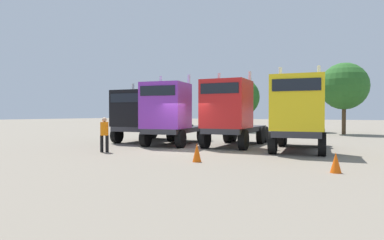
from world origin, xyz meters
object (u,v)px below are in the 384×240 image
(semi_truck_purple, at_px, (170,114))
(semi_truck_yellow, at_px, (298,114))
(semi_truck_red, at_px, (230,113))
(visitor_in_hivis, at_px, (104,132))
(traffic_cone_mid, at_px, (336,163))
(semi_truck_black, at_px, (140,116))
(traffic_cone_near, at_px, (197,153))

(semi_truck_purple, distance_m, semi_truck_yellow, 7.51)
(semi_truck_red, relative_size, semi_truck_yellow, 0.98)
(visitor_in_hivis, relative_size, traffic_cone_mid, 2.59)
(semi_truck_purple, relative_size, semi_truck_red, 1.01)
(visitor_in_hivis, bearing_deg, semi_truck_purple, 147.85)
(visitor_in_hivis, bearing_deg, semi_truck_black, -179.89)
(visitor_in_hivis, distance_m, traffic_cone_near, 5.70)
(semi_truck_red, xyz_separation_m, visitor_in_hivis, (-4.46, -5.46, -0.96))
(semi_truck_purple, xyz_separation_m, semi_truck_red, (3.57, 0.88, 0.04))
(semi_truck_purple, relative_size, visitor_in_hivis, 3.81)
(semi_truck_purple, relative_size, traffic_cone_near, 8.89)
(semi_truck_black, distance_m, visitor_in_hivis, 5.89)
(visitor_in_hivis, height_order, traffic_cone_near, visitor_in_hivis)
(semi_truck_purple, distance_m, traffic_cone_mid, 11.18)
(semi_truck_red, height_order, visitor_in_hivis, semi_truck_red)
(semi_truck_purple, xyz_separation_m, visitor_in_hivis, (-0.89, -4.58, -0.92))
(traffic_cone_mid, bearing_deg, semi_truck_red, 136.92)
(semi_truck_red, relative_size, traffic_cone_near, 8.81)
(semi_truck_purple, xyz_separation_m, traffic_cone_mid, (9.86, -5.01, -1.59))
(semi_truck_yellow, height_order, traffic_cone_mid, semi_truck_yellow)
(semi_truck_purple, relative_size, semi_truck_yellow, 0.99)
(visitor_in_hivis, distance_m, traffic_cone_mid, 10.78)
(semi_truck_yellow, relative_size, traffic_cone_mid, 9.94)
(semi_truck_black, relative_size, visitor_in_hivis, 3.60)
(traffic_cone_near, bearing_deg, semi_truck_purple, 132.67)
(visitor_in_hivis, bearing_deg, semi_truck_red, 119.60)
(traffic_cone_near, bearing_deg, semi_truck_red, 101.08)
(semi_truck_red, distance_m, traffic_cone_mid, 8.77)
(semi_truck_red, xyz_separation_m, semi_truck_yellow, (3.93, -0.59, -0.04))
(traffic_cone_mid, bearing_deg, semi_truck_purple, 153.09)
(semi_truck_purple, bearing_deg, traffic_cone_mid, 51.65)
(semi_truck_purple, bearing_deg, semi_truck_black, -117.44)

